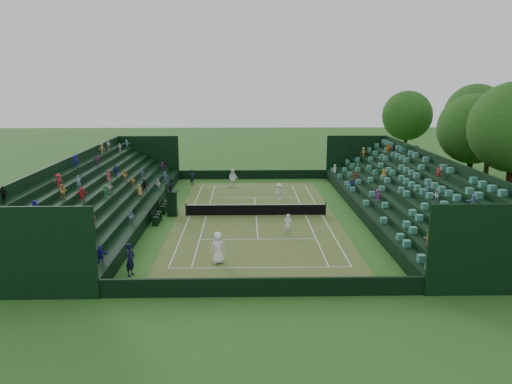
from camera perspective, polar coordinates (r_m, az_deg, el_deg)
ground at (r=41.42m, az=0.00°, el=-2.70°), size 160.00×160.00×0.00m
court_surface at (r=41.42m, az=0.00°, el=-2.69°), size 12.97×26.77×0.01m
perimeter_wall_north at (r=56.80m, az=-0.35°, el=2.01°), size 17.17×0.20×1.00m
perimeter_wall_south at (r=26.23m, az=0.78°, el=-10.82°), size 17.17×0.20×1.00m
perimeter_wall_east at (r=42.33m, az=11.57°, el=-1.93°), size 0.20×31.77×1.00m
perimeter_wall_west at (r=41.98m, az=-11.67°, el=-2.05°), size 0.20×31.77×1.00m
north_grandstand at (r=43.21m, az=17.04°, el=-0.50°), size 6.60×32.00×4.90m
south_grandstand at (r=42.69m, az=-17.25°, el=-0.67°), size 6.60×32.00×4.90m
tennis_net at (r=41.28m, az=0.00°, el=-2.00°), size 11.67×0.10×1.06m
scoreboard_tower at (r=59.48m, az=17.06°, el=4.52°), size 2.00×1.00×3.70m
tree_row at (r=53.94m, az=24.72°, el=7.07°), size 12.48×38.35×10.96m
umpire_chair at (r=41.64m, az=-9.61°, el=-0.93°), size 0.98×0.98×3.09m
courtside_chairs at (r=41.62m, az=-10.85°, el=-2.32°), size 0.46×5.44×1.00m
player_near_west at (r=30.57m, az=-4.36°, el=-6.39°), size 1.14×0.95×1.99m
player_near_east at (r=36.02m, az=3.66°, el=-3.75°), size 0.59×0.39×1.61m
player_far_west at (r=52.01m, az=-2.63°, el=1.57°), size 1.10×0.94×1.98m
player_far_east at (r=46.53m, az=2.73°, el=0.01°), size 1.20×1.05×1.61m
line_judge_north at (r=54.04m, az=-7.31°, el=1.70°), size 0.60×0.70×1.62m
line_judge_south at (r=29.55m, az=-14.18°, el=-7.49°), size 0.64×0.81×1.94m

